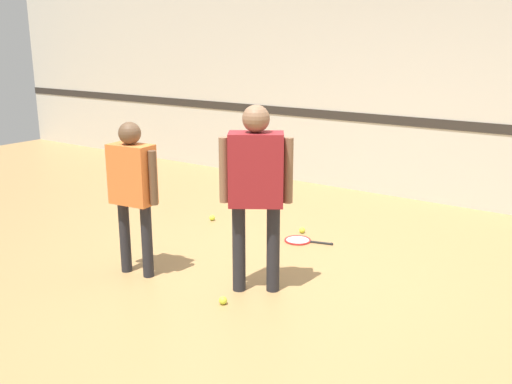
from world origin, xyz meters
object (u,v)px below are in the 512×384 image
object	(u,v)px
tennis_ball_near_instructor	(223,300)
person_instructor	(256,179)
tennis_ball_stray_right	(148,273)
tennis_ball_by_spare_racket	(302,230)
tennis_ball_stray_left	(212,218)
racket_spare_on_floor	(300,240)
person_student_left	(133,182)

from	to	relation	value
tennis_ball_near_instructor	person_instructor	bearing A→B (deg)	80.68
tennis_ball_near_instructor	tennis_ball_stray_right	distance (m)	0.90
tennis_ball_by_spare_racket	person_instructor	bearing A→B (deg)	-74.02
tennis_ball_near_instructor	tennis_ball_stray_left	world-z (taller)	same
person_instructor	racket_spare_on_floor	bearing A→B (deg)	70.74
tennis_ball_stray_left	tennis_ball_by_spare_racket	bearing A→B (deg)	11.49
person_student_left	tennis_ball_stray_left	distance (m)	1.84
tennis_ball_near_instructor	tennis_ball_stray_right	size ratio (longest dim) A/B	1.00
tennis_ball_by_spare_racket	tennis_ball_stray_right	world-z (taller)	same
person_instructor	tennis_ball_stray_right	bearing A→B (deg)	165.58
person_student_left	tennis_ball_stray_left	size ratio (longest dim) A/B	20.89
person_instructor	tennis_ball_near_instructor	bearing A→B (deg)	-132.62
tennis_ball_near_instructor	tennis_ball_stray_right	world-z (taller)	same
racket_spare_on_floor	tennis_ball_by_spare_racket	distance (m)	0.27
tennis_ball_stray_left	tennis_ball_stray_right	xyz separation A→B (m)	(0.56, -1.59, 0.00)
racket_spare_on_floor	tennis_ball_stray_left	world-z (taller)	tennis_ball_stray_left
tennis_ball_stray_left	person_student_left	bearing A→B (deg)	-74.78
person_student_left	tennis_ball_stray_left	xyz separation A→B (m)	(-0.43, 1.59, -0.82)
tennis_ball_stray_left	person_instructor	bearing A→B (deg)	-39.85
tennis_ball_stray_right	tennis_ball_near_instructor	bearing A→B (deg)	-2.99
person_student_left	tennis_ball_near_instructor	bearing A→B (deg)	-9.36
racket_spare_on_floor	tennis_ball_stray_right	distance (m)	1.70
tennis_ball_near_instructor	tennis_ball_stray_left	size ratio (longest dim) A/B	1.00
person_instructor	tennis_ball_by_spare_racket	xyz separation A→B (m)	(-0.42, 1.48, -0.93)
racket_spare_on_floor	tennis_ball_stray_right	bearing A→B (deg)	-128.20
tennis_ball_by_spare_racket	tennis_ball_stray_right	size ratio (longest dim) A/B	1.00
person_instructor	person_student_left	size ratio (longest dim) A/B	1.13
tennis_ball_stray_right	tennis_ball_by_spare_racket	bearing A→B (deg)	73.66
person_student_left	tennis_ball_stray_right	bearing A→B (deg)	-5.45
person_student_left	tennis_ball_near_instructor	distance (m)	1.31
racket_spare_on_floor	tennis_ball_stray_left	bearing A→B (deg)	163.23
tennis_ball_stray_left	tennis_ball_stray_right	distance (m)	1.68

